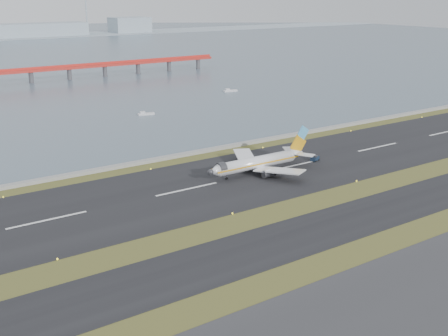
# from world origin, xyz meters

# --- Properties ---
(ground) EXTENTS (1000.00, 1000.00, 0.00)m
(ground) POSITION_xyz_m (0.00, 0.00, 0.00)
(ground) COLOR #3F4E1B
(ground) RESTS_ON ground
(taxiway_strip) EXTENTS (1000.00, 18.00, 0.10)m
(taxiway_strip) POSITION_xyz_m (0.00, -12.00, 0.05)
(taxiway_strip) COLOR black
(taxiway_strip) RESTS_ON ground
(runway_strip) EXTENTS (1000.00, 45.00, 0.10)m
(runway_strip) POSITION_xyz_m (0.00, 30.00, 0.05)
(runway_strip) COLOR black
(runway_strip) RESTS_ON ground
(seawall) EXTENTS (1000.00, 2.50, 1.00)m
(seawall) POSITION_xyz_m (0.00, 60.00, 0.50)
(seawall) COLOR gray
(seawall) RESTS_ON ground
(red_pier) EXTENTS (260.00, 5.00, 10.20)m
(red_pier) POSITION_xyz_m (20.00, 250.00, 7.28)
(red_pier) COLOR red
(red_pier) RESTS_ON ground
(airliner) EXTENTS (38.52, 32.89, 12.80)m
(airliner) POSITION_xyz_m (26.72, 30.67, 3.46)
(airliner) COLOR white
(airliner) RESTS_ON ground
(pushback_tug) EXTENTS (3.64, 2.80, 2.06)m
(pushback_tug) POSITION_xyz_m (49.44, 30.17, 1.00)
(pushback_tug) COLOR #132236
(pushback_tug) RESTS_ON ground
(workboat_near) EXTENTS (7.82, 4.07, 1.82)m
(workboat_near) POSITION_xyz_m (35.75, 127.17, 0.57)
(workboat_near) COLOR silver
(workboat_near) RESTS_ON ground
(workboat_far) EXTENTS (8.15, 3.88, 1.90)m
(workboat_far) POSITION_xyz_m (102.99, 156.44, 0.60)
(workboat_far) COLOR silver
(workboat_far) RESTS_ON ground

